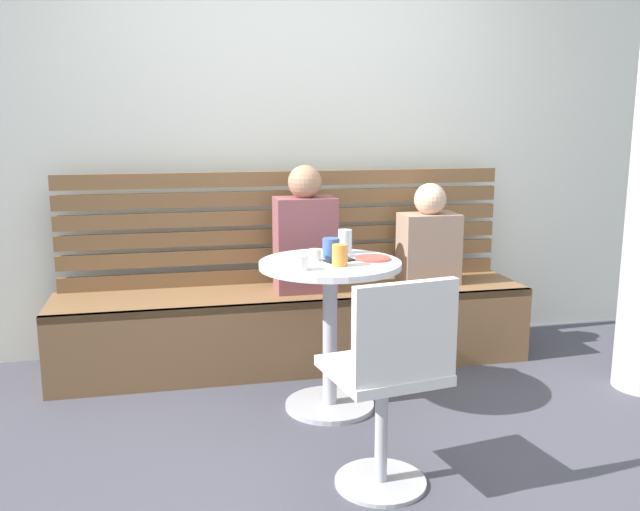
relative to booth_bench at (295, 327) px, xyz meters
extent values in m
plane|color=#42424C|center=(0.00, -1.20, -0.22)|extent=(8.00, 8.00, 0.00)
cube|color=silver|center=(0.00, 0.44, 1.23)|extent=(5.20, 0.10, 2.90)
cube|color=brown|center=(0.00, 0.00, 0.00)|extent=(2.70, 0.52, 0.44)
cube|color=brown|center=(0.00, -0.24, 0.20)|extent=(2.70, 0.04, 0.04)
cube|color=brown|center=(0.00, 0.24, 0.26)|extent=(2.65, 0.04, 0.09)
cube|color=brown|center=(0.00, 0.24, 0.39)|extent=(2.65, 0.04, 0.09)
cube|color=brown|center=(0.00, 0.24, 0.50)|extent=(2.65, 0.04, 0.09)
cube|color=brown|center=(0.00, 0.24, 0.62)|extent=(2.65, 0.04, 0.09)
cube|color=brown|center=(0.00, 0.24, 0.73)|extent=(2.65, 0.04, 0.09)
cube|color=brown|center=(0.00, 0.24, 0.84)|extent=(2.65, 0.04, 0.09)
cylinder|color=#ADADB2|center=(0.05, -0.64, -0.21)|extent=(0.44, 0.44, 0.02)
cylinder|color=#ADADB2|center=(0.05, -0.64, 0.15)|extent=(0.07, 0.07, 0.69)
cylinder|color=silver|center=(0.05, -0.64, 0.50)|extent=(0.68, 0.68, 0.03)
cylinder|color=#ADADB2|center=(0.08, -1.39, -0.21)|extent=(0.36, 0.36, 0.02)
cylinder|color=#ADADB2|center=(0.08, -1.39, 0.00)|extent=(0.05, 0.05, 0.45)
cube|color=white|center=(0.08, -1.39, 0.25)|extent=(0.46, 0.46, 0.04)
cube|color=white|center=(0.11, -1.56, 0.45)|extent=(0.40, 0.10, 0.36)
cube|color=brown|center=(0.06, 0.00, 0.49)|extent=(0.34, 0.22, 0.54)
sphere|color=#A37A5B|center=(0.06, 0.00, 0.84)|extent=(0.19, 0.19, 0.19)
cube|color=#9E7F6B|center=(0.81, 0.02, 0.43)|extent=(0.34, 0.22, 0.42)
sphere|color=#DBB293|center=(0.81, 0.02, 0.72)|extent=(0.19, 0.19, 0.19)
cylinder|color=silver|center=(0.18, -0.45, 0.58)|extent=(0.07, 0.07, 0.12)
cylinder|color=#3D5B9E|center=(0.08, -0.55, 0.57)|extent=(0.08, 0.08, 0.09)
cylinder|color=white|center=(-0.12, -0.80, 0.55)|extent=(0.08, 0.08, 0.07)
cylinder|color=orange|center=(0.07, -0.75, 0.57)|extent=(0.07, 0.07, 0.10)
cylinder|color=silver|center=(-0.01, -0.60, 0.55)|extent=(0.06, 0.06, 0.05)
cylinder|color=#DB4C42|center=(0.27, -0.64, 0.52)|extent=(0.17, 0.17, 0.01)
cube|color=black|center=(0.10, -0.64, 0.52)|extent=(0.15, 0.11, 0.01)
camera|label=1|loc=(-0.68, -3.72, 1.18)|focal=38.19mm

